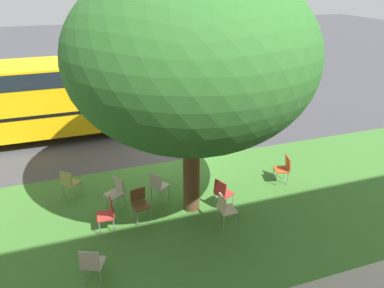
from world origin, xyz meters
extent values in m
plane|color=#424247|center=(0.00, 0.00, 0.00)|extent=(80.00, 80.00, 0.00)
cube|color=#3D752D|center=(0.00, 3.20, 0.00)|extent=(48.00, 6.00, 0.01)
cylinder|color=brown|center=(0.22, 2.95, 1.38)|extent=(0.44, 0.44, 2.76)
ellipsoid|color=#2D6B28|center=(0.22, 2.95, 4.11)|extent=(5.66, 5.66, 4.18)
cube|color=#ADA393|center=(2.92, 4.70, 0.44)|extent=(0.54, 0.53, 0.04)
cube|color=#ADA393|center=(2.99, 4.87, 0.68)|extent=(0.40, 0.23, 0.40)
cylinder|color=gray|center=(2.69, 4.61, 0.21)|extent=(0.02, 0.02, 0.42)
cylinder|color=gray|center=(3.03, 4.47, 0.21)|extent=(0.02, 0.02, 0.42)
cylinder|color=gray|center=(2.82, 4.92, 0.21)|extent=(0.02, 0.02, 0.42)
cylinder|color=gray|center=(3.15, 4.79, 0.21)|extent=(0.02, 0.02, 0.42)
cube|color=#ADA393|center=(2.20, 2.29, 0.44)|extent=(0.55, 0.56, 0.04)
cube|color=#ADA393|center=(2.04, 2.20, 0.68)|extent=(0.27, 0.39, 0.40)
cylinder|color=gray|center=(2.44, 2.22, 0.21)|extent=(0.02, 0.02, 0.42)
cylinder|color=gray|center=(2.26, 2.53, 0.21)|extent=(0.02, 0.02, 0.42)
cylinder|color=gray|center=(2.14, 2.05, 0.21)|extent=(0.02, 0.02, 0.42)
cylinder|color=gray|center=(1.96, 2.37, 0.21)|extent=(0.02, 0.02, 0.42)
cube|color=olive|center=(3.28, 1.35, 0.44)|extent=(0.58, 0.58, 0.04)
cube|color=olive|center=(3.39, 1.48, 0.68)|extent=(0.36, 0.33, 0.40)
cylinder|color=gray|center=(3.03, 1.34, 0.21)|extent=(0.02, 0.02, 0.42)
cylinder|color=gray|center=(3.30, 1.10, 0.21)|extent=(0.02, 0.02, 0.42)
cylinder|color=gray|center=(3.25, 1.59, 0.21)|extent=(0.02, 0.02, 0.42)
cylinder|color=gray|center=(3.52, 1.36, 0.21)|extent=(0.02, 0.02, 0.42)
cube|color=beige|center=(-0.42, 3.90, 0.44)|extent=(0.40, 0.42, 0.04)
cube|color=beige|center=(-0.24, 3.90, 0.68)|extent=(0.09, 0.40, 0.40)
cylinder|color=gray|center=(-0.60, 4.08, 0.21)|extent=(0.02, 0.02, 0.42)
cylinder|color=gray|center=(-0.59, 3.72, 0.21)|extent=(0.02, 0.02, 0.42)
cylinder|color=gray|center=(-0.26, 4.08, 0.21)|extent=(0.02, 0.02, 0.42)
cylinder|color=gray|center=(-0.25, 3.72, 0.21)|extent=(0.02, 0.02, 0.42)
cube|color=#B7332D|center=(2.53, 3.17, 0.44)|extent=(0.41, 0.43, 0.04)
cube|color=#B7332D|center=(2.35, 3.18, 0.68)|extent=(0.10, 0.40, 0.40)
cylinder|color=gray|center=(2.69, 2.99, 0.21)|extent=(0.02, 0.02, 0.42)
cylinder|color=gray|center=(2.70, 3.35, 0.21)|extent=(0.02, 0.02, 0.42)
cylinder|color=gray|center=(2.35, 3.00, 0.21)|extent=(0.02, 0.02, 0.42)
cylinder|color=gray|center=(2.36, 3.36, 0.21)|extent=(0.02, 0.02, 0.42)
cube|color=#C64C1E|center=(-2.79, 2.55, 0.44)|extent=(0.49, 0.51, 0.04)
cube|color=#C64C1E|center=(-2.97, 2.60, 0.68)|extent=(0.18, 0.41, 0.40)
cylinder|color=gray|center=(-2.67, 2.33, 0.21)|extent=(0.02, 0.02, 0.42)
cylinder|color=gray|center=(-2.58, 2.68, 0.21)|extent=(0.02, 0.02, 0.42)
cylinder|color=gray|center=(-3.00, 2.42, 0.21)|extent=(0.02, 0.02, 0.42)
cylinder|color=gray|center=(-2.91, 2.77, 0.21)|extent=(0.02, 0.02, 0.42)
cube|color=#B7332D|center=(-0.63, 3.19, 0.44)|extent=(0.54, 0.55, 0.04)
cube|color=#B7332D|center=(-0.47, 3.27, 0.68)|extent=(0.25, 0.40, 0.40)
cylinder|color=gray|center=(-0.87, 3.28, 0.21)|extent=(0.02, 0.02, 0.42)
cylinder|color=gray|center=(-0.71, 2.96, 0.21)|extent=(0.02, 0.02, 0.42)
cylinder|color=gray|center=(-0.56, 3.43, 0.21)|extent=(0.02, 0.02, 0.42)
cylinder|color=gray|center=(-0.40, 3.11, 0.21)|extent=(0.02, 0.02, 0.42)
cube|color=brown|center=(1.62, 3.04, 0.44)|extent=(0.48, 0.47, 0.04)
cube|color=brown|center=(1.65, 2.86, 0.68)|extent=(0.41, 0.15, 0.40)
cylinder|color=gray|center=(1.77, 3.24, 0.21)|extent=(0.02, 0.02, 0.42)
cylinder|color=gray|center=(1.41, 3.18, 0.21)|extent=(0.02, 0.02, 0.42)
cylinder|color=gray|center=(1.83, 2.90, 0.21)|extent=(0.02, 0.02, 0.42)
cylinder|color=gray|center=(1.47, 2.84, 0.21)|extent=(0.02, 0.02, 0.42)
cube|color=#ADA393|center=(0.93, 2.26, 0.44)|extent=(0.57, 0.58, 0.04)
cube|color=#ADA393|center=(1.07, 2.37, 0.68)|extent=(0.31, 0.37, 0.40)
cylinder|color=gray|center=(0.68, 2.30, 0.21)|extent=(0.02, 0.02, 0.42)
cylinder|color=gray|center=(0.90, 2.02, 0.21)|extent=(0.02, 0.02, 0.42)
cylinder|color=gray|center=(0.95, 2.51, 0.21)|extent=(0.02, 0.02, 0.42)
cylinder|color=gray|center=(1.17, 2.23, 0.21)|extent=(0.02, 0.02, 0.42)
cube|color=maroon|center=(-3.86, -2.78, 0.68)|extent=(3.70, 1.64, 0.76)
cube|color=#1E232B|center=(-4.01, -2.78, 1.33)|extent=(1.90, 1.44, 0.64)
cylinder|color=black|center=(-2.46, -1.91, 0.30)|extent=(0.60, 0.18, 0.60)
cylinder|color=black|center=(-2.46, -3.65, 0.30)|extent=(0.60, 0.18, 0.60)
cylinder|color=black|center=(-5.26, -1.91, 0.30)|extent=(0.60, 0.18, 0.60)
cylinder|color=black|center=(-5.26, -3.65, 0.30)|extent=(0.60, 0.18, 0.60)
cube|color=yellow|center=(4.58, -3.37, 1.63)|extent=(10.40, 2.44, 2.50)
cube|color=black|center=(4.58, -3.37, 1.28)|extent=(10.30, 2.46, 0.12)
cube|color=black|center=(4.58, -3.37, 2.53)|extent=(10.30, 2.46, 0.56)
cylinder|color=black|center=(0.58, -2.11, 0.48)|extent=(0.96, 0.28, 0.96)
cylinder|color=black|center=(0.58, -4.63, 0.48)|extent=(0.96, 0.28, 0.96)
camera|label=1|loc=(2.73, 10.50, 5.77)|focal=32.91mm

